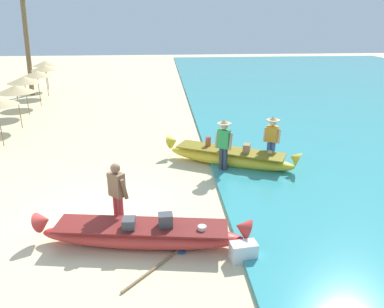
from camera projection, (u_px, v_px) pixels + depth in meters
name	position (u px, v px, depth m)	size (l,w,h in m)	color
ground_plane	(99.00, 219.00, 9.13)	(80.00, 80.00, 0.00)	beige
boat_red_foreground	(142.00, 234.00, 8.00)	(4.73, 1.38, 0.79)	red
boat_yellow_midground	(230.00, 157.00, 12.26)	(4.27, 2.67, 0.88)	yellow
person_vendor_hatted	(224.00, 142.00, 11.49)	(0.57, 0.47, 1.75)	#333842
person_tourist_customer	(117.00, 193.00, 8.35)	(0.53, 0.52, 1.68)	#B2383D
person_vendor_assistant	(272.00, 137.00, 12.11)	(0.57, 0.45, 1.68)	#3D5BA8
parasol_row_1	(16.00, 89.00, 15.85)	(1.60, 1.60, 1.91)	#8E6B47
parasol_row_2	(24.00, 80.00, 18.12)	(1.60, 1.60, 1.91)	#8E6B47
parasol_row_3	(37.00, 74.00, 19.97)	(1.60, 1.60, 1.91)	#8E6B47
parasol_row_4	(45.00, 67.00, 22.33)	(1.60, 1.60, 1.91)	#8E6B47
parasol_row_5	(45.00, 63.00, 24.23)	(1.60, 1.60, 1.91)	#8E6B47
palm_tree_far_behind	(23.00, 5.00, 21.45)	(2.59, 2.70, 6.77)	brown
cooler_box	(243.00, 252.00, 7.55)	(0.54, 0.30, 0.40)	silver
paddle	(162.00, 263.00, 7.48)	(1.32, 1.42, 0.05)	#8E6B47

